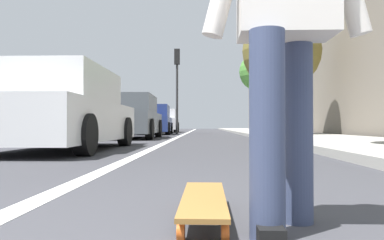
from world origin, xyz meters
name	(u,v)px	position (x,y,z in m)	size (l,w,h in m)	color
ground_plane	(208,141)	(10.00, 0.00, 0.00)	(80.00, 80.00, 0.00)	#38383D
lane_stripe_white	(186,133)	(20.00, 1.11, 0.00)	(52.00, 0.16, 0.01)	silver
sidewalk_curb	(270,133)	(18.00, -3.23, 0.06)	(52.00, 3.20, 0.12)	#9E9B93
building_facade	(298,41)	(22.00, -5.65, 5.63)	(40.00, 1.20, 11.26)	gray
skateboard	(204,201)	(0.87, 0.12, 0.09)	(0.84, 0.21, 0.11)	orange
skater_person	(285,10)	(0.72, -0.22, 0.94)	(0.46, 0.72, 1.64)	#384260
parked_car_near	(61,111)	(5.80, 2.72, 0.70)	(4.42, 1.96, 1.47)	silver
parked_car_mid	(129,118)	(11.91, 2.70, 0.72)	(4.41, 2.03, 1.49)	#4C5156
parked_car_far	(153,121)	(17.74, 2.69, 0.69)	(4.45, 2.00, 1.46)	navy
parked_car_end	(164,121)	(23.52, 2.74, 0.73)	(4.55, 1.95, 1.50)	silver
traffic_light	(177,76)	(18.29, 1.51, 3.04)	(0.33, 0.28, 4.42)	#2D2D2D
street_tree_mid	(281,51)	(13.29, -2.83, 3.26)	(2.96, 2.96, 4.76)	brown
street_tree_far	(258,73)	(19.33, -2.83, 3.31)	(2.04, 2.04, 4.38)	brown
pedestrian_distant	(293,108)	(10.61, -2.64, 0.97)	(0.48, 0.74, 1.70)	#384260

